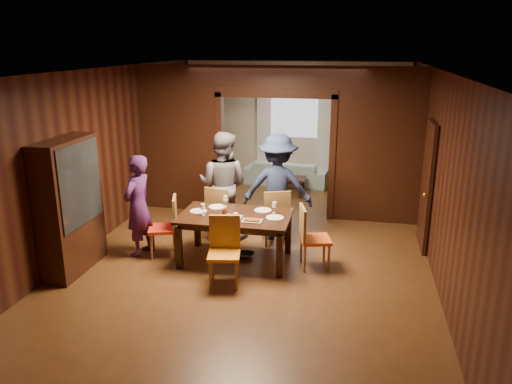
% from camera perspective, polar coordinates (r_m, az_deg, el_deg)
% --- Properties ---
extents(floor, '(9.00, 9.00, 0.00)m').
position_cam_1_polar(floor, '(8.55, 0.34, -5.98)').
color(floor, '#4C2F15').
rests_on(floor, ground).
extents(ceiling, '(5.50, 9.00, 0.02)m').
position_cam_1_polar(ceiling, '(7.90, 0.38, 13.81)').
color(ceiling, silver).
rests_on(ceiling, room_walls).
extents(room_walls, '(5.52, 9.01, 2.90)m').
position_cam_1_polar(room_walls, '(9.91, 2.50, 6.26)').
color(room_walls, black).
rests_on(room_walls, floor).
extents(person_purple, '(0.49, 0.66, 1.64)m').
position_cam_1_polar(person_purple, '(8.11, -13.32, -1.56)').
color(person_purple, '#3D1A4C').
rests_on(person_purple, floor).
extents(person_grey, '(0.98, 0.81, 1.86)m').
position_cam_1_polar(person_grey, '(8.66, -3.80, 0.81)').
color(person_grey, '#5E5C64').
rests_on(person_grey, floor).
extents(person_navy, '(1.24, 0.76, 1.84)m').
position_cam_1_polar(person_navy, '(8.55, 2.48, 0.55)').
color(person_navy, '#1D2748').
rests_on(person_navy, floor).
extents(sofa, '(2.05, 0.97, 0.58)m').
position_cam_1_polar(sofa, '(12.08, 3.54, 2.26)').
color(sofa, '#94BEC2').
rests_on(sofa, floor).
extents(serving_bowl, '(0.29, 0.29, 0.07)m').
position_cam_1_polar(serving_bowl, '(7.77, -1.24, -2.11)').
color(serving_bowl, black).
rests_on(serving_bowl, dining_table).
extents(dining_table, '(1.70, 1.05, 0.76)m').
position_cam_1_polar(dining_table, '(7.81, -2.36, -5.25)').
color(dining_table, black).
rests_on(dining_table, floor).
extents(coffee_table, '(0.80, 0.50, 0.40)m').
position_cam_1_polar(coffee_table, '(11.25, 3.61, 0.68)').
color(coffee_table, black).
rests_on(coffee_table, floor).
extents(chair_left, '(0.55, 0.55, 0.97)m').
position_cam_1_polar(chair_left, '(8.11, -10.61, -3.91)').
color(chair_left, red).
rests_on(chair_left, floor).
extents(chair_right, '(0.54, 0.54, 0.97)m').
position_cam_1_polar(chair_right, '(7.59, 6.80, -5.17)').
color(chair_right, '#F05616').
rests_on(chair_right, floor).
extents(chair_far_l, '(0.53, 0.53, 0.97)m').
position_cam_1_polar(chair_far_l, '(8.64, -3.85, -2.34)').
color(chair_far_l, orange).
rests_on(chair_far_l, floor).
extents(chair_far_r, '(0.56, 0.56, 0.97)m').
position_cam_1_polar(chair_far_r, '(8.47, 2.20, -2.71)').
color(chair_far_r, '#F24F16').
rests_on(chair_far_r, floor).
extents(chair_near, '(0.51, 0.51, 0.97)m').
position_cam_1_polar(chair_near, '(7.03, -3.68, -6.93)').
color(chair_near, orange).
rests_on(chair_near, floor).
extents(hutch, '(0.40, 1.20, 2.00)m').
position_cam_1_polar(hutch, '(7.80, -20.50, -1.54)').
color(hutch, black).
rests_on(hutch, floor).
extents(door_right, '(0.06, 0.90, 2.10)m').
position_cam_1_polar(door_right, '(8.62, 18.92, 0.66)').
color(door_right, black).
rests_on(door_right, floor).
extents(window_far, '(1.20, 0.03, 1.30)m').
position_cam_1_polar(window_far, '(12.38, 4.42, 9.24)').
color(window_far, silver).
rests_on(window_far, back_wall).
extents(curtain_left, '(0.35, 0.06, 2.40)m').
position_cam_1_polar(curtain_left, '(12.52, 0.92, 7.29)').
color(curtain_left, white).
rests_on(curtain_left, back_wall).
extents(curtain_right, '(0.35, 0.06, 2.40)m').
position_cam_1_polar(curtain_right, '(12.34, 7.83, 6.99)').
color(curtain_right, white).
rests_on(curtain_right, back_wall).
extents(plate_left, '(0.27, 0.27, 0.01)m').
position_cam_1_polar(plate_left, '(7.87, -6.60, -2.18)').
color(plate_left, silver).
rests_on(plate_left, dining_table).
extents(plate_far_l, '(0.27, 0.27, 0.01)m').
position_cam_1_polar(plate_far_l, '(8.04, -4.47, -1.70)').
color(plate_far_l, white).
rests_on(plate_far_l, dining_table).
extents(plate_far_r, '(0.27, 0.27, 0.01)m').
position_cam_1_polar(plate_far_r, '(7.86, 0.80, -2.09)').
color(plate_far_r, white).
rests_on(plate_far_r, dining_table).
extents(plate_right, '(0.27, 0.27, 0.01)m').
position_cam_1_polar(plate_right, '(7.54, 2.17, -2.94)').
color(plate_right, silver).
rests_on(plate_right, dining_table).
extents(plate_near, '(0.27, 0.27, 0.01)m').
position_cam_1_polar(plate_near, '(7.39, -2.98, -3.35)').
color(plate_near, silver).
rests_on(plate_near, dining_table).
extents(platter_a, '(0.30, 0.20, 0.04)m').
position_cam_1_polar(platter_a, '(7.56, -2.74, -2.80)').
color(platter_a, gray).
rests_on(platter_a, dining_table).
extents(platter_b, '(0.30, 0.20, 0.04)m').
position_cam_1_polar(platter_b, '(7.39, -0.46, -3.25)').
color(platter_b, gray).
rests_on(platter_b, dining_table).
extents(wineglass_left, '(0.08, 0.08, 0.18)m').
position_cam_1_polar(wineglass_left, '(7.67, -6.09, -2.00)').
color(wineglass_left, white).
rests_on(wineglass_left, dining_table).
extents(wineglass_far, '(0.08, 0.08, 0.18)m').
position_cam_1_polar(wineglass_far, '(8.05, -3.51, -1.05)').
color(wineglass_far, silver).
rests_on(wineglass_far, dining_table).
extents(wineglass_right, '(0.08, 0.08, 0.18)m').
position_cam_1_polar(wineglass_right, '(7.73, 2.11, -1.78)').
color(wineglass_right, white).
rests_on(wineglass_right, dining_table).
extents(tumbler, '(0.07, 0.07, 0.14)m').
position_cam_1_polar(tumbler, '(7.35, -2.33, -2.93)').
color(tumbler, white).
rests_on(tumbler, dining_table).
extents(condiment_jar, '(0.08, 0.08, 0.11)m').
position_cam_1_polar(condiment_jar, '(7.66, -3.59, -2.25)').
color(condiment_jar, '#4C2211').
rests_on(condiment_jar, dining_table).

